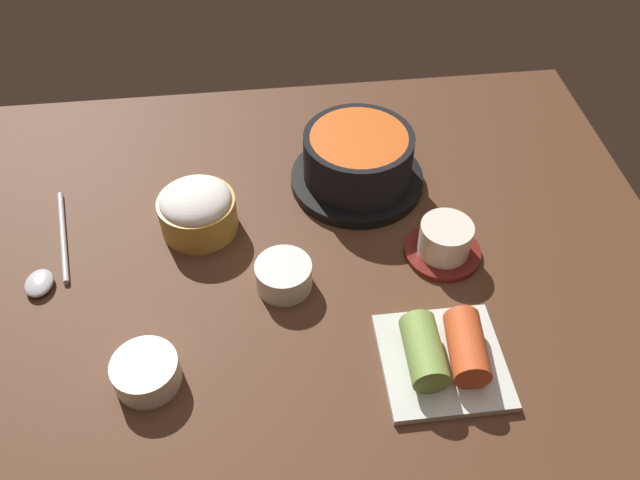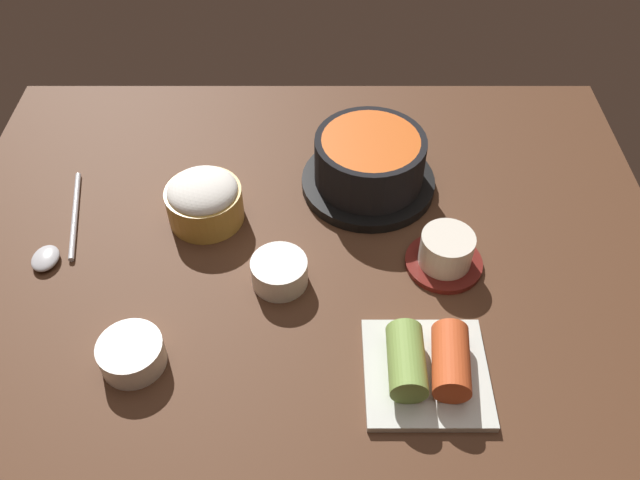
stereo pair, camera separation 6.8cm
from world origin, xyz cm
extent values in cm
cube|color=#4C2D1C|center=(0.00, 0.00, 1.00)|extent=(100.00, 76.00, 2.00)
cylinder|color=black|center=(9.18, 11.80, 2.78)|extent=(19.79, 19.79, 1.56)
cylinder|color=black|center=(9.18, 11.80, 7.18)|extent=(15.96, 15.96, 7.23)
cylinder|color=#D15619|center=(9.18, 11.80, 10.49)|extent=(14.04, 14.04, 0.60)
cylinder|color=#B78C38|center=(-14.16, 5.17, 4.59)|extent=(10.69, 10.69, 5.18)
ellipsoid|color=white|center=(-14.16, 5.17, 7.18)|extent=(9.84, 9.84, 3.74)
cylinder|color=maroon|center=(18.54, -3.72, 2.40)|extent=(10.32, 10.32, 0.80)
cylinder|color=silver|center=(18.54, -3.72, 5.09)|extent=(7.02, 7.02, 4.58)
cylinder|color=#C6D18C|center=(18.54, -3.72, 7.08)|extent=(5.96, 5.96, 0.40)
cylinder|color=white|center=(-3.23, -6.57, 3.88)|extent=(7.34, 7.34, 3.75)
cylinder|color=#386B2D|center=(-3.23, -6.57, 5.45)|extent=(6.02, 6.02, 0.50)
cube|color=silver|center=(14.29, -20.66, 2.50)|extent=(14.34, 14.34, 1.00)
cylinder|color=#7A9E47|center=(11.78, -20.66, 5.16)|extent=(4.47, 8.68, 4.32)
cylinder|color=#C64C23|center=(16.80, -20.66, 5.16)|extent=(5.20, 9.01, 4.32)
cylinder|color=white|center=(-19.91, -18.91, 3.76)|extent=(7.69, 7.69, 3.52)
cylinder|color=brown|center=(-19.91, -18.91, 5.22)|extent=(6.31, 6.31, 0.50)
cylinder|color=#B7B7BC|center=(-33.09, 5.36, 2.40)|extent=(4.13, 17.33, 0.80)
ellipsoid|color=#B7B7BC|center=(-34.77, -3.23, 2.72)|extent=(3.60, 4.68, 1.26)
camera|label=1|loc=(-4.80, -60.15, 68.46)|focal=36.61mm
camera|label=2|loc=(2.01, -60.54, 68.46)|focal=36.61mm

